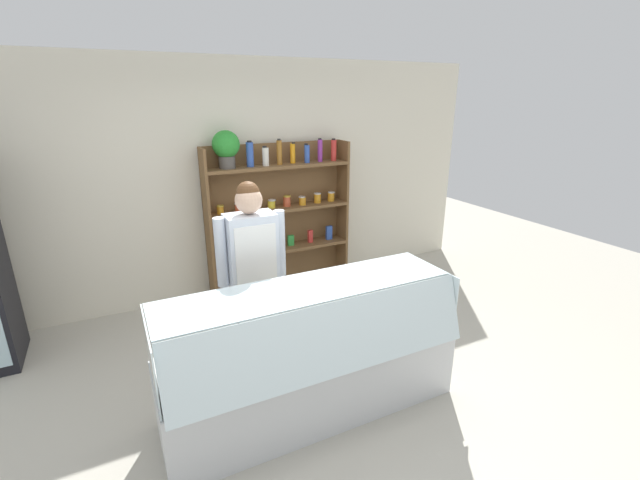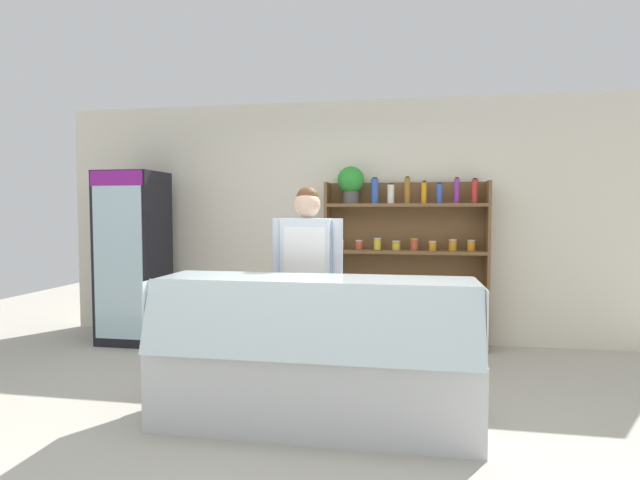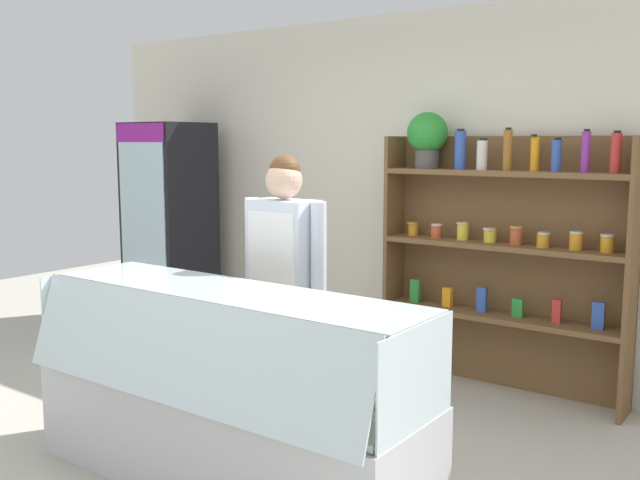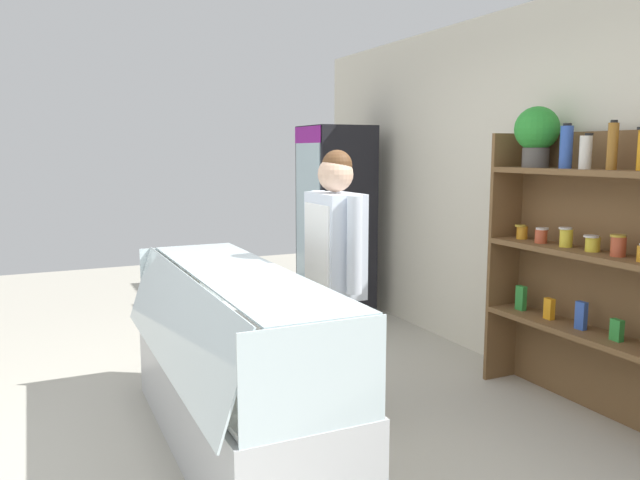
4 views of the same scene
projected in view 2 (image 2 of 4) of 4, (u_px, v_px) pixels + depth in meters
ground_plane at (311, 418)px, 3.51m from camera, size 12.00×12.00×0.00m
back_wall at (349, 221)px, 5.69m from camera, size 6.80×0.10×2.70m
drinks_fridge at (133, 257)px, 5.57m from camera, size 0.64×0.62×1.90m
shelving_unit at (397, 245)px, 5.39m from camera, size 1.72×0.30×1.95m
deli_display_case at (313, 379)px, 3.41m from camera, size 2.18×0.73×1.01m
shop_clerk at (307, 269)px, 4.11m from camera, size 0.59×0.25×1.66m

